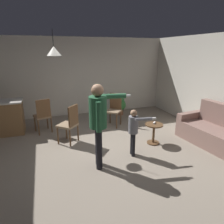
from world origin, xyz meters
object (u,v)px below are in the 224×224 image
Objects in this scene: side_table_by_couch at (154,131)px; dining_chair_by_counter at (43,115)px; kitchen_counter at (0,118)px; person_child at (134,128)px; couch_floral at (217,132)px; dining_chair_near_wall at (114,108)px; dining_chair_centre_back at (70,123)px; person_adult at (99,118)px; spare_remote_on_table at (154,123)px; potted_plant_corner at (120,104)px.

side_table_by_couch is 3.06m from dining_chair_by_counter.
person_child is (2.99, -2.27, 0.18)m from kitchen_counter.
couch_floral is 1.88× the size of dining_chair_near_wall.
kitchen_counter is at bearing 97.54° from dining_chair_centre_back.
couch_floral is 5.72m from kitchen_counter.
side_table_by_couch is at bearing 149.09° from dining_chair_near_wall.
person_adult is 13.00× the size of spare_remote_on_table.
person_child is 1.64m from dining_chair_centre_back.
person_adult is 2.42m from dining_chair_near_wall.
person_child is 1.07× the size of dining_chair_near_wall.
dining_chair_centre_back reaches higher than kitchen_counter.
dining_chair_by_counter is at bearing 76.11° from dining_chair_centre_back.
dining_chair_centre_back is at bearing -34.38° from kitchen_counter.
spare_remote_on_table is at bearing -90.95° from potted_plant_corner.
dining_chair_by_counter is (-2.59, 1.62, 0.22)m from side_table_by_couch.
kitchen_counter is 1.26× the size of dining_chair_near_wall.
person_adult is 1.42m from dining_chair_centre_back.
side_table_by_couch is 1.64m from dining_chair_near_wall.
person_adult reaches higher than dining_chair_by_counter.
couch_floral is 14.49× the size of spare_remote_on_table.
dining_chair_by_counter is 3.05m from spare_remote_on_table.
spare_remote_on_table is (0.75, 0.40, -0.12)m from person_child.
dining_chair_by_counter is at bearing -14.17° from kitchen_counter.
kitchen_counter is 3.33m from person_adult.
person_child is 2.99m from potted_plant_corner.
couch_floral is at bearing -21.97° from side_table_by_couch.
dining_chair_near_wall is at bearing -6.31° from kitchen_counter.
person_adult is 1.77m from spare_remote_on_table.
dining_chair_centre_back is at bearing 71.05° from dining_chair_near_wall.
side_table_by_couch is 0.89m from person_child.
dining_chair_by_counter reaches higher than potted_plant_corner.
person_adult is (-1.57, -0.56, 0.72)m from side_table_by_couch.
kitchen_counter is 1.26× the size of dining_chair_by_counter.
dining_chair_near_wall is at bearing 163.92° from person_adult.
spare_remote_on_table is (0.52, -1.51, -0.01)m from dining_chair_near_wall.
dining_chair_centre_back is (-0.40, 1.27, -0.50)m from person_adult.
dining_chair_centre_back is 7.69× the size of spare_remote_on_table.
dining_chair_by_counter reaches higher than kitchen_counter.
side_table_by_couch is at bearing 61.65° from couch_floral.
person_child is at bearing -151.91° from spare_remote_on_table.
person_child reaches higher than dining_chair_centre_back.
couch_floral and dining_chair_centre_back have the same top height.
kitchen_counter is at bearing -128.01° from person_adult.
side_table_by_couch is 0.49× the size of person_child.
person_child is 0.86m from spare_remote_on_table.
kitchen_counter is 4.19m from spare_remote_on_table.
side_table_by_couch is 1.82m from person_adult.
couch_floral is at bearing -68.69° from dining_chair_centre_back.
dining_chair_by_counter is (1.13, -0.29, 0.07)m from kitchen_counter.
couch_floral is 1.88× the size of dining_chair_centre_back.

